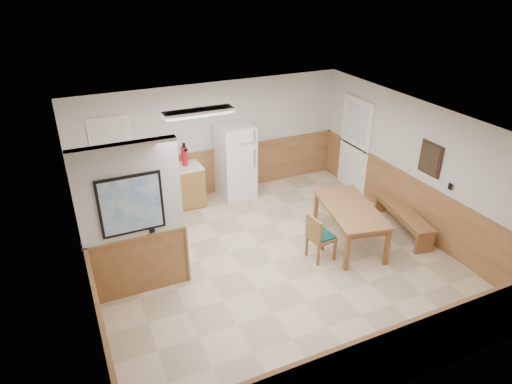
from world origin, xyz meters
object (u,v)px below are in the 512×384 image
dining_bench (403,215)px  soap_bottle (117,173)px  dining_table (350,212)px  fire_extinguisher (185,156)px  dining_chair (318,235)px  refrigerator (236,161)px

dining_bench → soap_bottle: soap_bottle is taller
soap_bottle → dining_table: bearing=-36.2°
dining_bench → fire_extinguisher: (-3.46, 2.81, 0.77)m
dining_bench → dining_chair: 2.02m
dining_bench → soap_bottle: bearing=161.8°
dining_chair → soap_bottle: size_ratio=3.61×
dining_bench → fire_extinguisher: size_ratio=3.48×
fire_extinguisher → soap_bottle: bearing=-153.2°
fire_extinguisher → dining_chair: bearing=-39.4°
fire_extinguisher → soap_bottle: 1.39m
dining_table → dining_chair: size_ratio=2.15×
fire_extinguisher → dining_bench: bearing=-14.7°
dining_bench → soap_bottle: 5.61m
dining_table → dining_chair: 0.85m
fire_extinguisher → soap_bottle: fire_extinguisher is taller
fire_extinguisher → soap_bottle: size_ratio=2.10×
soap_bottle → fire_extinguisher: bearing=2.5°
dining_chair → fire_extinguisher: size_ratio=1.72×
dining_chair → fire_extinguisher: bearing=112.4°
refrigerator → dining_table: 2.90m
dining_table → dining_bench: dining_table is taller
refrigerator → fire_extinguisher: size_ratio=3.32×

